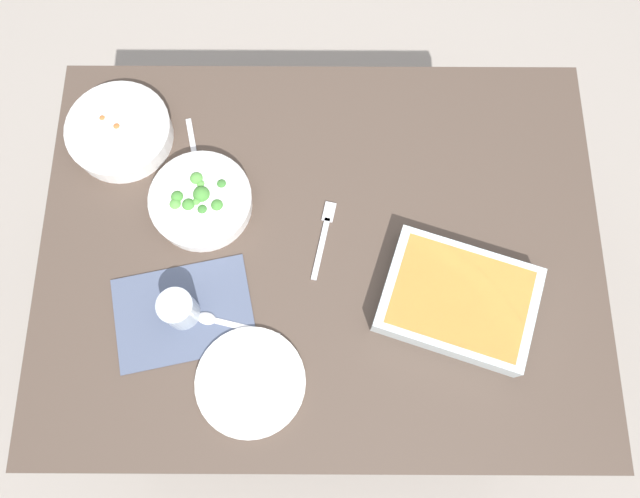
{
  "coord_description": "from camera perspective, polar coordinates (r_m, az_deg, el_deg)",
  "views": [
    {
      "loc": [
        -0.0,
        0.37,
        1.94
      ],
      "look_at": [
        0.0,
        0.0,
        0.74
      ],
      "focal_mm": 33.04,
      "sensor_mm": 36.0,
      "label": 1
    }
  ],
  "objects": [
    {
      "name": "placemat",
      "position": [
        1.25,
        -13.15,
        -6.06
      ],
      "size": [
        0.32,
        0.25,
        0.0
      ],
      "primitive_type": "cube",
      "rotation": [
        0.0,
        0.0,
        0.21
      ],
      "color": "#4C5670",
      "rests_on": "dining_table"
    },
    {
      "name": "side_plate",
      "position": [
        1.2,
        -6.82,
        -12.68
      ],
      "size": [
        0.22,
        0.22,
        0.01
      ],
      "primitive_type": "cylinder",
      "color": "silver",
      "rests_on": "dining_table"
    },
    {
      "name": "spoon_by_stew",
      "position": [
        1.4,
        -17.07,
        9.63
      ],
      "size": [
        0.17,
        0.09,
        0.01
      ],
      "color": "silver",
      "rests_on": "dining_table"
    },
    {
      "name": "ground_plane",
      "position": [
        1.97,
        -0.0,
        -6.31
      ],
      "size": [
        6.0,
        6.0,
        0.0
      ],
      "primitive_type": "plane",
      "color": "#9E9389"
    },
    {
      "name": "spoon_by_broccoli",
      "position": [
        1.35,
        -11.98,
        8.12
      ],
      "size": [
        0.06,
        0.17,
        0.01
      ],
      "color": "silver",
      "rests_on": "dining_table"
    },
    {
      "name": "spoon_spare",
      "position": [
        1.23,
        -9.14,
        -7.12
      ],
      "size": [
        0.17,
        0.06,
        0.01
      ],
      "color": "silver",
      "rests_on": "dining_table"
    },
    {
      "name": "fork_on_table",
      "position": [
        1.26,
        0.32,
        1.43
      ],
      "size": [
        0.05,
        0.18,
        0.01
      ],
      "color": "silver",
      "rests_on": "dining_table"
    },
    {
      "name": "drink_cup",
      "position": [
        1.21,
        -13.53,
        -5.73
      ],
      "size": [
        0.07,
        0.07,
        0.08
      ],
      "color": "#B2BCC6",
      "rests_on": "dining_table"
    },
    {
      "name": "dining_table",
      "position": [
        1.34,
        -0.0,
        -1.13
      ],
      "size": [
        1.2,
        0.9,
        0.74
      ],
      "color": "#4C3D33",
      "rests_on": "ground_plane"
    },
    {
      "name": "broccoli_bowl",
      "position": [
        1.28,
        -11.52,
        4.6
      ],
      "size": [
        0.22,
        0.22,
        0.07
      ],
      "color": "white",
      "rests_on": "dining_table"
    },
    {
      "name": "stew_bowl",
      "position": [
        1.4,
        -18.88,
        10.72
      ],
      "size": [
        0.23,
        0.23,
        0.06
      ],
      "color": "white",
      "rests_on": "dining_table"
    },
    {
      "name": "baking_dish",
      "position": [
        1.22,
        13.17,
        -4.81
      ],
      "size": [
        0.35,
        0.3,
        0.06
      ],
      "color": "silver",
      "rests_on": "dining_table"
    }
  ]
}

